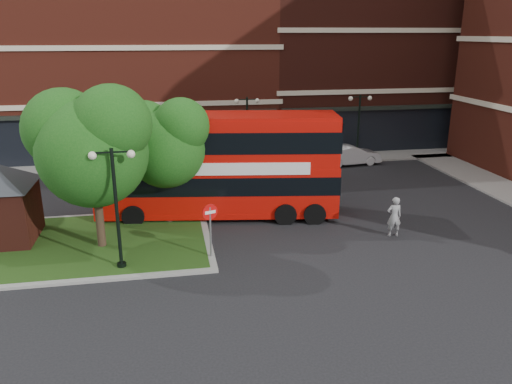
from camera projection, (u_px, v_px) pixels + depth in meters
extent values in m
plane|color=black|center=(257.00, 261.00, 20.86)|extent=(120.00, 120.00, 0.00)
cube|color=slate|center=(216.00, 163.00, 36.30)|extent=(44.00, 3.00, 0.12)
cube|color=maroon|center=(104.00, 60.00, 39.84)|extent=(26.00, 12.00, 14.00)
cube|color=#471911|center=(365.00, 46.00, 43.30)|extent=(18.00, 12.00, 16.00)
cube|color=gray|center=(69.00, 245.00, 22.28)|extent=(12.60, 7.60, 0.12)
cube|color=#19380F|center=(69.00, 245.00, 22.28)|extent=(12.00, 7.00, 0.15)
cylinder|color=#2D2116|center=(98.00, 207.00, 21.49)|extent=(0.36, 0.36, 3.92)
sphere|color=#154D13|center=(93.00, 153.00, 20.77)|extent=(4.60, 4.60, 4.60)
sphere|color=#154D13|center=(64.00, 129.00, 20.94)|extent=(3.45, 3.45, 3.45)
sphere|color=#154D13|center=(112.00, 124.00, 20.11)|extent=(3.22, 3.22, 3.22)
cylinder|color=#2D2116|center=(168.00, 191.00, 24.42)|extent=(0.36, 0.36, 3.47)
sphere|color=#154D13|center=(166.00, 148.00, 23.77)|extent=(3.80, 3.80, 3.80)
sphere|color=#154D13|center=(145.00, 130.00, 23.90)|extent=(2.85, 2.85, 2.85)
sphere|color=#154D13|center=(181.00, 126.00, 23.21)|extent=(2.66, 2.66, 2.66)
cylinder|color=black|center=(117.00, 211.00, 19.34)|extent=(0.14, 0.14, 5.00)
cylinder|color=black|center=(122.00, 266.00, 20.06)|extent=(0.36, 0.36, 0.30)
cube|color=black|center=(111.00, 152.00, 18.63)|extent=(1.40, 0.06, 0.06)
sphere|color=#F2EACC|center=(92.00, 156.00, 18.54)|extent=(0.32, 0.32, 0.32)
sphere|color=#F2EACC|center=(131.00, 154.00, 18.78)|extent=(0.32, 0.32, 0.32)
cylinder|color=black|center=(247.00, 134.00, 34.02)|extent=(0.14, 0.14, 5.00)
cylinder|color=black|center=(247.00, 167.00, 34.74)|extent=(0.36, 0.36, 0.30)
cube|color=black|center=(247.00, 99.00, 33.31)|extent=(1.40, 0.06, 0.06)
sphere|color=#F2EACC|center=(237.00, 101.00, 33.22)|extent=(0.32, 0.32, 0.32)
sphere|color=#F2EACC|center=(257.00, 101.00, 33.46)|extent=(0.32, 0.32, 0.32)
cylinder|color=black|center=(358.00, 130.00, 35.40)|extent=(0.14, 0.14, 5.00)
cylinder|color=black|center=(356.00, 162.00, 36.11)|extent=(0.36, 0.36, 0.30)
cube|color=black|center=(360.00, 97.00, 34.68)|extent=(1.40, 0.06, 0.06)
sphere|color=#F2EACC|center=(351.00, 99.00, 34.59)|extent=(0.32, 0.32, 0.32)
sphere|color=#F2EACC|center=(370.00, 98.00, 34.83)|extent=(0.32, 0.32, 0.32)
cube|color=#B50E07|center=(218.00, 185.00, 25.61)|extent=(12.40, 4.54, 2.31)
cube|color=#B50E07|center=(217.00, 141.00, 24.90)|extent=(12.28, 4.50, 2.31)
cube|color=black|center=(217.00, 138.00, 24.87)|extent=(12.40, 4.54, 1.05)
cube|color=silver|center=(216.00, 169.00, 23.90)|extent=(9.00, 1.41, 0.61)
imported|color=gray|center=(394.00, 217.00, 23.17)|extent=(0.72, 0.50, 1.91)
imported|color=#A2A4A8|center=(188.00, 161.00, 33.85)|extent=(4.61, 1.89, 1.57)
imported|color=silver|center=(351.00, 155.00, 35.87)|extent=(4.44, 1.97, 1.42)
cylinder|color=slate|center=(211.00, 233.00, 20.72)|extent=(0.08, 0.08, 2.31)
cylinder|color=red|center=(210.00, 212.00, 20.43)|extent=(0.65, 0.28, 0.67)
cube|color=white|center=(210.00, 212.00, 20.43)|extent=(0.46, 0.20, 0.13)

